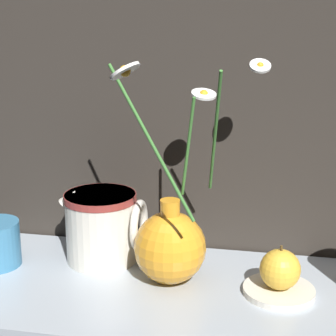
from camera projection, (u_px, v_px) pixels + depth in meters
ground_plane at (167, 294)px, 0.91m from camera, size 6.00×6.00×0.00m
shelf at (167, 290)px, 0.91m from camera, size 0.83×0.33×0.01m
vase_with_flowers at (173, 244)px, 0.91m from camera, size 0.23×0.24×0.37m
ceramic_pitcher at (102, 224)px, 0.99m from camera, size 0.15×0.13×0.14m
saucer_plate at (279, 291)px, 0.89m from camera, size 0.11×0.11×0.01m
orange_fruit at (280, 269)px, 0.88m from camera, size 0.06×0.06×0.07m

